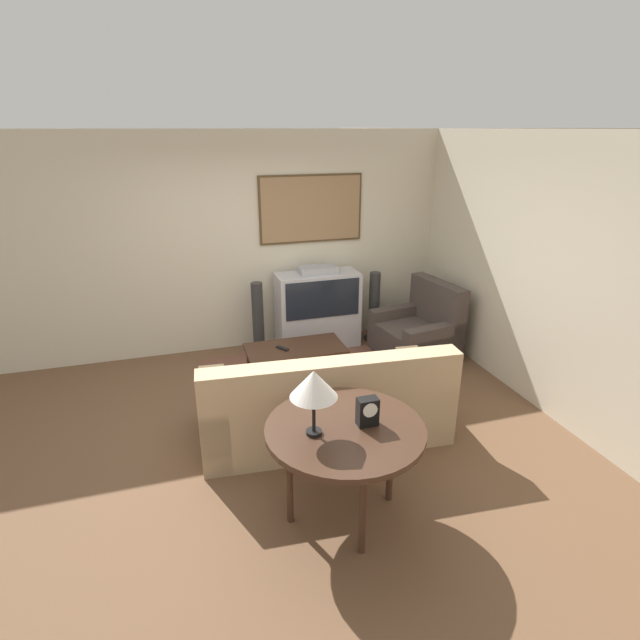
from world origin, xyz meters
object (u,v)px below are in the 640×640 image
console_table (345,435)px  couch (325,406)px  speaker_tower_right (374,308)px  armchair (418,333)px  table_lamp (314,385)px  coffee_table (295,351)px  mantel_clock (368,412)px  tv (318,309)px  speaker_tower_left (258,321)px

console_table → couch: bearing=80.1°
console_table → speaker_tower_right: 3.39m
armchair → table_lamp: table_lamp is taller
coffee_table → speaker_tower_right: size_ratio=1.14×
mantel_clock → armchair: bearing=55.0°
table_lamp → armchair: bearing=49.3°
armchair → couch: bearing=-59.3°
mantel_clock → console_table: bearing=175.0°
tv → table_lamp: table_lamp is taller
mantel_clock → speaker_tower_right: bearing=66.1°
table_lamp → mantel_clock: 0.47m
tv → speaker_tower_right: size_ratio=1.15×
armchair → speaker_tower_right: size_ratio=1.11×
console_table → mantel_clock: size_ratio=5.47×
mantel_clock → table_lamp: bearing=179.8°
armchair → coffee_table: 1.73m
coffee_table → mantel_clock: size_ratio=5.22×
couch → table_lamp: bearing=72.9°
coffee_table → speaker_tower_right: 1.64m
couch → armchair: armchair is taller
coffee_table → armchair: bearing=11.4°
couch → coffee_table: (-0.01, 1.04, 0.10)m
speaker_tower_right → table_lamp: bearing=-119.7°
couch → mantel_clock: bearing=93.1°
table_lamp → tv: bearing=72.7°
coffee_table → speaker_tower_left: size_ratio=1.14×
couch → armchair: size_ratio=2.22×
table_lamp → console_table: bearing=3.1°
console_table → speaker_tower_left: 3.04m
coffee_table → console_table: size_ratio=0.95×
tv → armchair: bearing=-28.6°
tv → couch: size_ratio=0.47×
speaker_tower_left → tv: bearing=0.5°
speaker_tower_left → speaker_tower_right: (1.57, 0.00, 0.00)m
couch → table_lamp: 1.40m
speaker_tower_left → speaker_tower_right: 1.57m
tv → table_lamp: (-0.95, -3.05, 0.63)m
armchair → mantel_clock: 3.02m
couch → mantel_clock: size_ratio=11.19×
coffee_table → speaker_tower_right: bearing=35.6°
couch → console_table: size_ratio=2.05×
speaker_tower_left → speaker_tower_right: same height
speaker_tower_left → mantel_clock: bearing=-85.8°
couch → speaker_tower_left: bearing=-78.5°
couch → console_table: 1.12m
tv → mantel_clock: (-0.56, -3.05, 0.36)m
armchair → coffee_table: armchair is taller
tv → speaker_tower_right: bearing=-0.5°
couch → console_table: bearing=84.5°
table_lamp → speaker_tower_right: bearing=60.3°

